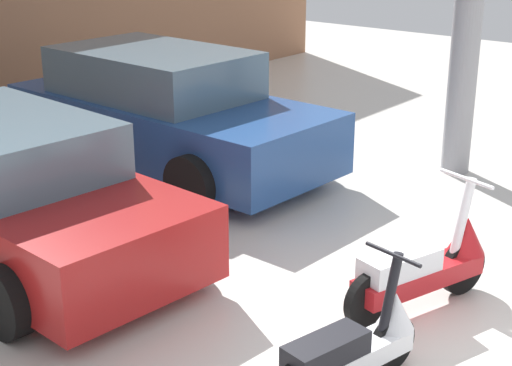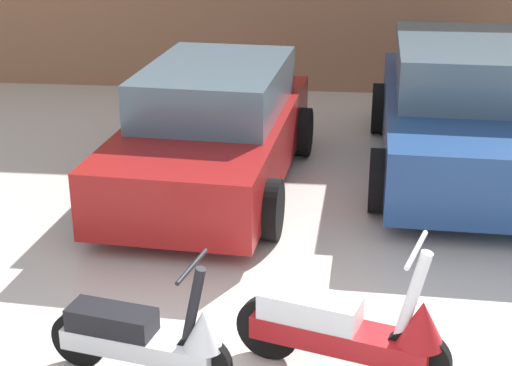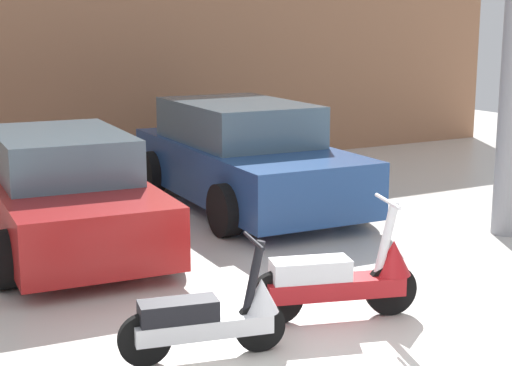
{
  "view_description": "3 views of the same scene",
  "coord_description": "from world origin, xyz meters",
  "px_view_note": "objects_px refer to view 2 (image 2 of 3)",
  "views": [
    {
      "loc": [
        -4.87,
        -1.48,
        3.21
      ],
      "look_at": [
        0.31,
        2.68,
        0.84
      ],
      "focal_mm": 55.0,
      "sensor_mm": 36.0,
      "label": 1
    },
    {
      "loc": [
        0.43,
        -3.58,
        3.3
      ],
      "look_at": [
        -0.27,
        3.1,
        0.64
      ],
      "focal_mm": 55.0,
      "sensor_mm": 36.0,
      "label": 2
    },
    {
      "loc": [
        -3.35,
        -4.36,
        2.64
      ],
      "look_at": [
        0.55,
        2.61,
        0.98
      ],
      "focal_mm": 55.0,
      "sensor_mm": 36.0,
      "label": 3
    }
  ],
  "objects_px": {
    "scooter_front_left": "(146,336)",
    "car_rear_center": "(464,111)",
    "scooter_front_right": "(350,328)",
    "car_rear_left": "(213,130)"
  },
  "relations": [
    {
      "from": "scooter_front_right",
      "to": "car_rear_center",
      "type": "distance_m",
      "value": 4.58
    },
    {
      "from": "scooter_front_right",
      "to": "car_rear_left",
      "type": "relative_size",
      "value": 0.37
    },
    {
      "from": "scooter_front_right",
      "to": "car_rear_left",
      "type": "xyz_separation_m",
      "value": [
        -1.5,
        3.53,
        0.26
      ]
    },
    {
      "from": "scooter_front_left",
      "to": "car_rear_left",
      "type": "distance_m",
      "value": 3.72
    },
    {
      "from": "scooter_front_left",
      "to": "car_rear_center",
      "type": "bearing_deg",
      "value": 70.87
    },
    {
      "from": "car_rear_center",
      "to": "scooter_front_right",
      "type": "bearing_deg",
      "value": -14.68
    },
    {
      "from": "car_rear_left",
      "to": "scooter_front_right",
      "type": "bearing_deg",
      "value": 27.5
    },
    {
      "from": "scooter_front_left",
      "to": "car_rear_left",
      "type": "height_order",
      "value": "car_rear_left"
    },
    {
      "from": "scooter_front_left",
      "to": "scooter_front_right",
      "type": "height_order",
      "value": "scooter_front_right"
    },
    {
      "from": "scooter_front_left",
      "to": "car_rear_left",
      "type": "relative_size",
      "value": 0.33
    }
  ]
}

